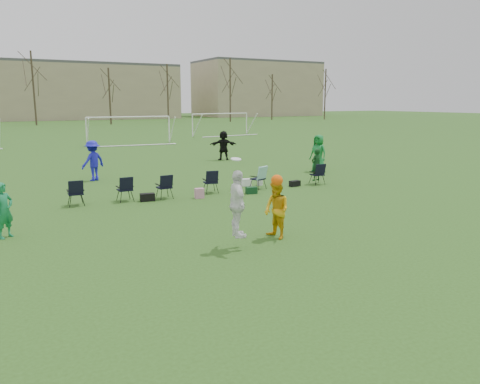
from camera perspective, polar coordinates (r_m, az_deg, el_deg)
ground at (r=12.52m, az=8.85°, el=-6.76°), size 260.00×260.00×0.00m
fielder_green_near at (r=14.66m, az=-26.82°, el=-2.00°), size 0.69×0.66×1.59m
fielder_blue at (r=23.64m, az=-17.50°, el=3.66°), size 1.44×1.24×1.94m
fielder_green_far at (r=25.84m, az=9.53°, el=4.69°), size 0.91×1.13×2.01m
fielder_black at (r=30.56m, az=-2.03°, el=5.70°), size 1.86×1.03×1.91m
center_contest at (r=12.53m, az=2.25°, el=-1.79°), size 2.08×1.32×2.39m
sideline_setup at (r=19.57m, az=-3.03°, el=1.32°), size 11.25×2.05×1.64m
goal_mid at (r=42.99m, az=-13.39°, el=8.26°), size 7.40×0.63×2.46m
goal_right at (r=52.88m, az=-2.38°, el=9.01°), size 7.35×1.14×2.46m
tree_line at (r=79.65m, az=-23.55°, el=11.09°), size 110.28×3.28×11.40m
building_row at (r=106.39m, az=-21.38°, el=11.49°), size 126.00×16.00×13.00m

